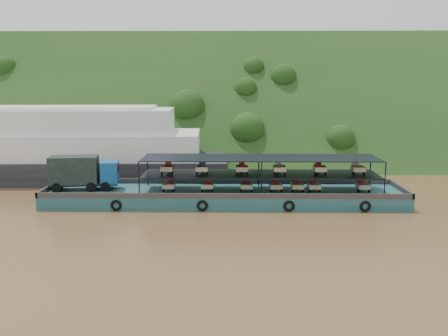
{
  "coord_description": "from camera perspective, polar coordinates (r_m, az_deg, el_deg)",
  "views": [
    {
      "loc": [
        -1.28,
        -46.74,
        12.02
      ],
      "look_at": [
        -2.0,
        3.0,
        3.2
      ],
      "focal_mm": 40.0,
      "sensor_mm": 36.0,
      "label": 1
    }
  ],
  "objects": [
    {
      "name": "passenger_ferry",
      "position": [
        64.79,
        -19.55,
        2.21
      ],
      "size": [
        44.15,
        12.81,
        8.85
      ],
      "rotation": [
        0.0,
        0.0,
        0.04
      ],
      "color": "black",
      "rests_on": "ground"
    },
    {
      "name": "cargo_barge",
      "position": [
        49.46,
        -1.3,
        -2.65
      ],
      "size": [
        35.0,
        7.18,
        4.59
      ],
      "color": "#164B4F",
      "rests_on": "ground"
    },
    {
      "name": "ground",
      "position": [
        48.28,
        2.33,
        -4.37
      ],
      "size": [
        160.0,
        160.0,
        0.0
      ],
      "primitive_type": "plane",
      "color": "brown",
      "rests_on": "ground"
    },
    {
      "name": "hillside",
      "position": [
        83.62,
        1.7,
        1.78
      ],
      "size": [
        140.0,
        39.6,
        39.6
      ],
      "primitive_type": "cube",
      "rotation": [
        0.79,
        0.0,
        0.0
      ],
      "color": "#173212",
      "rests_on": "ground"
    }
  ]
}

